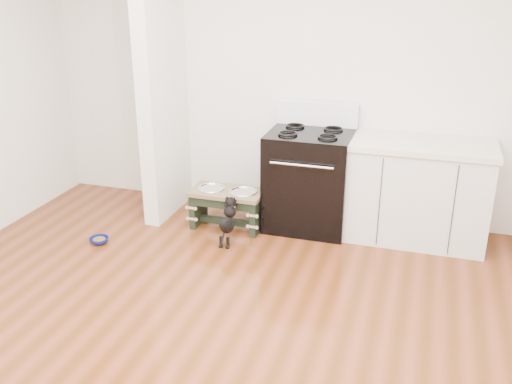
% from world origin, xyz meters
% --- Properties ---
extents(ground, '(5.00, 5.00, 0.00)m').
position_xyz_m(ground, '(0.00, 0.00, 0.00)').
color(ground, '#4F270E').
rests_on(ground, ground).
extents(room_shell, '(5.00, 5.00, 5.00)m').
position_xyz_m(room_shell, '(0.00, 0.00, 1.62)').
color(room_shell, silver).
rests_on(room_shell, ground).
extents(partition_wall, '(0.15, 0.80, 2.70)m').
position_xyz_m(partition_wall, '(-1.18, 2.10, 1.35)').
color(partition_wall, silver).
rests_on(partition_wall, ground).
extents(oven_range, '(0.76, 0.69, 1.14)m').
position_xyz_m(oven_range, '(0.25, 2.16, 0.48)').
color(oven_range, black).
rests_on(oven_range, ground).
extents(cabinet_run, '(1.24, 0.64, 0.91)m').
position_xyz_m(cabinet_run, '(1.23, 2.18, 0.45)').
color(cabinet_run, silver).
rests_on(cabinet_run, ground).
extents(dog_feeder, '(0.68, 0.36, 0.39)m').
position_xyz_m(dog_feeder, '(-0.47, 1.89, 0.27)').
color(dog_feeder, black).
rests_on(dog_feeder, ground).
extents(puppy, '(0.12, 0.35, 0.41)m').
position_xyz_m(puppy, '(-0.35, 1.57, 0.23)').
color(puppy, black).
rests_on(puppy, ground).
extents(floor_bowl, '(0.20, 0.20, 0.05)m').
position_xyz_m(floor_bowl, '(-1.45, 1.22, 0.03)').
color(floor_bowl, '#0C1357').
rests_on(floor_bowl, ground).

